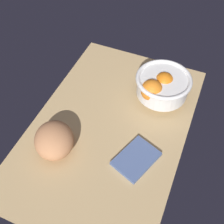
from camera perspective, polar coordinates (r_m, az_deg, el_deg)
ground_plane at (r=102.48cm, az=-0.56°, el=-3.47°), size 82.19×53.26×3.00cm
fruit_bowl at (r=106.38cm, az=9.98°, el=5.30°), size 20.71×20.71×12.05cm
bread_loaf at (r=94.37cm, az=-11.59°, el=-5.56°), size 19.43×19.02×9.39cm
napkin_folded at (r=93.86cm, az=4.90°, el=-9.39°), size 17.14×14.70×1.30cm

